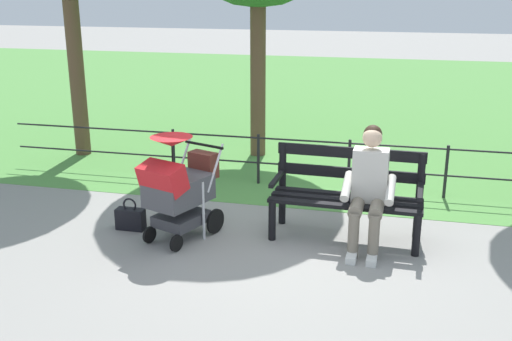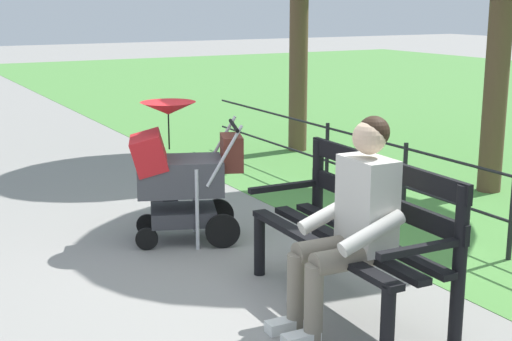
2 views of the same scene
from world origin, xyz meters
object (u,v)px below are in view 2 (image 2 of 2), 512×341
person_on_bench (351,218)px  stroller (179,170)px  park_bench (358,227)px  handbag (164,206)px

person_on_bench → stroller: bearing=7.8°
park_bench → handbag: 2.43m
park_bench → stroller: size_ratio=1.41×
park_bench → handbag: park_bench is taller
person_on_bench → stroller: size_ratio=1.11×
park_bench → stroller: (1.74, 0.49, 0.07)m
person_on_bench → handbag: person_on_bench is taller
person_on_bench → park_bench: bearing=-43.8°
park_bench → person_on_bench: size_ratio=1.27×
person_on_bench → handbag: size_ratio=3.45×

